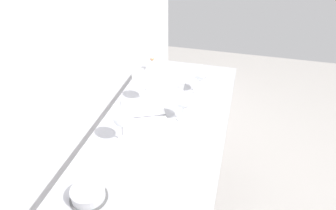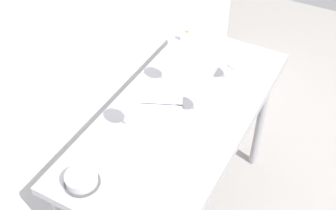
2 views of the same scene
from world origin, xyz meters
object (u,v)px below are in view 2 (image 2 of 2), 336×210
wine_glass_far_left (130,107)px  tasting_bowl (81,178)px  wine_glass_far_right (167,64)px  decanter_funnel (187,37)px  open_notebook (159,105)px  tasting_sheet_upper (134,163)px  tasting_sheet_lower (198,65)px  wine_glass_near_right (234,61)px  wine_glass_near_center (201,95)px

wine_glass_far_left → tasting_bowl: size_ratio=1.19×
wine_glass_far_right → decanter_funnel: (0.37, 0.07, -0.07)m
decanter_funnel → open_notebook: bearing=-167.6°
wine_glass_far_right → decanter_funnel: bearing=10.6°
tasting_sheet_upper → tasting_sheet_lower: size_ratio=1.13×
wine_glass_far_right → wine_glass_far_left: size_ratio=0.89×
wine_glass_far_right → wine_glass_far_left: bearing=-177.5°
wine_glass_near_right → open_notebook: (-0.35, 0.24, -0.12)m
open_notebook → decanter_funnel: decanter_funnel is taller
wine_glass_near_center → tasting_bowl: bearing=158.0°
wine_glass_far_left → wine_glass_near_right: size_ratio=1.02×
wine_glass_near_center → open_notebook: 0.23m
wine_glass_far_right → tasting_sheet_lower: bearing=-22.3°
wine_glass_far_left → wine_glass_near_right: (0.55, -0.27, -0.00)m
wine_glass_far_right → tasting_sheet_lower: (0.20, -0.08, -0.11)m
decanter_funnel → tasting_sheet_upper: bearing=-167.1°
wine_glass_far_right → tasting_sheet_upper: (-0.56, -0.14, -0.11)m
decanter_funnel → wine_glass_far_right: bearing=-169.4°
open_notebook → tasting_sheet_upper: 0.38m
wine_glass_near_right → decanter_funnel: wine_glass_near_right is taller
tasting_sheet_upper → decanter_funnel: 0.95m
wine_glass_far_left → tasting_bowl: 0.38m
wine_glass_far_left → tasting_bowl: wine_glass_far_left is taller
wine_glass_near_right → tasting_sheet_lower: wine_glass_near_right is taller
wine_glass_far_left → wine_glass_near_center: bearing=-44.2°
wine_glass_near_center → wine_glass_far_left: bearing=135.8°
wine_glass_far_left → tasting_sheet_upper: (-0.17, -0.13, -0.13)m
wine_glass_far_left → tasting_sheet_lower: 0.60m
wine_glass_near_center → wine_glass_near_right: (0.30, -0.04, 0.01)m
tasting_sheet_upper → open_notebook: bearing=49.3°
wine_glass_near_center → tasting_sheet_lower: bearing=27.0°
wine_glass_far_left → decanter_funnel: wine_glass_far_left is taller
open_notebook → wine_glass_far_left: bearing=145.9°
tasting_sheet_lower → tasting_bowl: 0.95m
open_notebook → decanter_funnel: 0.57m
wine_glass_near_center → wine_glass_far_right: bearing=61.6°
wine_glass_far_right → tasting_sheet_upper: 0.58m
wine_glass_far_right → open_notebook: 0.22m
tasting_sheet_upper → decanter_funnel: decanter_funnel is taller
wine_glass_far_left → open_notebook: bearing=-10.4°
tasting_sheet_lower → wine_glass_far_right: bearing=153.3°
wine_glass_near_right → tasting_sheet_lower: bearing=80.3°
open_notebook → tasting_sheet_lower: 0.39m
tasting_sheet_upper → wine_glass_far_right: bearing=50.0°
tasting_sheet_lower → decanter_funnel: (0.17, 0.15, 0.04)m
wine_glass_near_center → tasting_bowl: wine_glass_near_center is taller
wine_glass_near_right → wine_glass_far_right: bearing=119.3°
wine_glass_near_center → open_notebook: wine_glass_near_center is taller
tasting_bowl → tasting_sheet_lower: bearing=-4.5°
wine_glass_near_center → tasting_bowl: 0.66m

